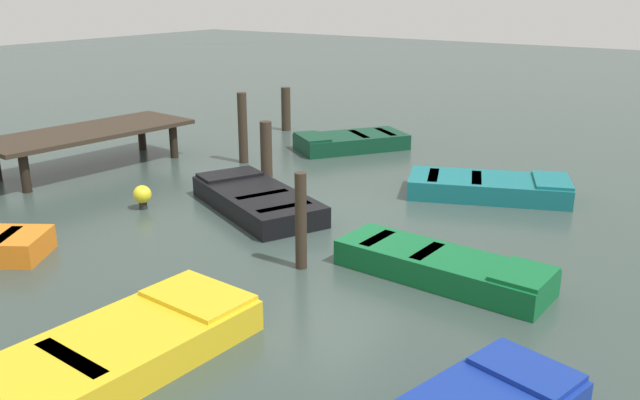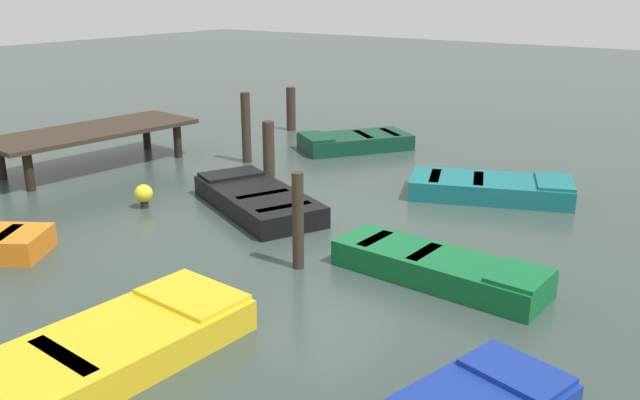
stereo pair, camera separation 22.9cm
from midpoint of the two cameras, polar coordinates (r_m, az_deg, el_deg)
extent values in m
plane|color=#33423D|center=(12.75, 0.51, -1.50)|extent=(80.00, 80.00, 0.00)
cube|color=#33281E|center=(16.90, -18.50, 5.62)|extent=(5.07, 2.44, 0.10)
cylinder|color=black|center=(18.58, -14.26, 5.54)|extent=(0.20, 0.20, 0.85)
cylinder|color=black|center=(17.50, -11.69, 4.98)|extent=(0.20, 0.20, 0.85)
cylinder|color=black|center=(16.75, -25.28, 3.04)|extent=(0.20, 0.20, 0.85)
cylinder|color=black|center=(15.54, -23.22, 2.25)|extent=(0.20, 0.20, 0.85)
cube|color=#0C3823|center=(18.03, 3.41, 4.97)|extent=(3.15, 2.76, 0.40)
cube|color=maroon|center=(18.00, 3.41, 5.40)|extent=(2.62, 2.27, 0.04)
cube|color=#0C3823|center=(17.58, 0.03, 5.42)|extent=(1.22, 1.37, 0.06)
cube|color=maroon|center=(18.08, 4.05, 5.57)|extent=(0.77, 0.99, 0.04)
cube|color=maroon|center=(18.41, 6.32, 5.73)|extent=(0.77, 0.99, 0.04)
cube|color=#0F602D|center=(10.22, 10.66, -5.71)|extent=(1.20, 3.29, 0.40)
cube|color=orange|center=(10.16, 10.71, -4.99)|extent=(0.94, 2.80, 0.04)
cube|color=#0F602D|center=(9.67, 17.40, -6.17)|extent=(0.96, 0.76, 0.06)
cube|color=#B06E1E|center=(10.25, 9.52, -4.47)|extent=(0.81, 0.24, 0.04)
cube|color=#B06E1E|center=(10.67, 5.33, -3.37)|extent=(0.81, 0.24, 0.04)
cube|color=black|center=(13.15, -4.87, -0.02)|extent=(2.61, 3.53, 0.40)
cube|color=gray|center=(13.11, -4.88, 0.56)|extent=(2.13, 2.96, 0.04)
cube|color=black|center=(14.19, -7.11, 2.22)|extent=(1.44, 1.17, 0.06)
cube|color=#776E5D|center=(12.89, -4.42, 0.45)|extent=(1.07, 0.63, 0.04)
cube|color=#776E5D|center=(12.13, -2.56, -0.65)|extent=(1.07, 0.63, 0.04)
cube|color=navy|center=(7.45, 17.27, -13.77)|extent=(0.89, 1.17, 0.06)
cube|color=#14666B|center=(14.35, 14.73, 0.98)|extent=(2.47, 3.52, 0.40)
cube|color=beige|center=(14.32, 14.78, 1.52)|extent=(2.01, 2.96, 0.04)
cube|color=#14666B|center=(14.38, 19.84, 1.48)|extent=(1.41, 1.12, 0.06)
cube|color=#9B9789|center=(14.30, 13.82, 1.74)|extent=(1.07, 0.58, 0.04)
cube|color=#9B9789|center=(14.32, 10.25, 2.00)|extent=(1.07, 0.58, 0.04)
cube|color=black|center=(11.97, -24.65, -2.60)|extent=(0.77, 0.59, 0.04)
cube|color=gold|center=(8.16, -18.39, -12.80)|extent=(4.04, 1.71, 0.40)
cube|color=#4C3319|center=(8.09, -18.49, -11.95)|extent=(3.43, 1.35, 0.04)
cube|color=gold|center=(8.84, -10.13, -7.93)|extent=(0.95, 1.37, 0.06)
cube|color=#42301E|center=(7.94, -20.34, -12.41)|extent=(0.27, 1.15, 0.04)
cylinder|color=#33281E|center=(10.27, -1.26, -1.81)|extent=(0.18, 0.18, 1.55)
cylinder|color=#33281E|center=(20.36, -2.17, 7.78)|extent=(0.28, 0.28, 1.30)
cylinder|color=#33281E|center=(15.36, -3.98, 4.35)|extent=(0.27, 0.27, 1.29)
cylinder|color=#33281E|center=(16.63, -5.93, 6.16)|extent=(0.23, 0.23, 1.74)
cylinder|color=#262626|center=(13.70, -14.28, -0.40)|extent=(0.16, 0.16, 0.12)
sphere|color=yellow|center=(13.63, -14.36, 0.55)|extent=(0.36, 0.36, 0.36)
camera|label=1|loc=(0.11, -89.48, 0.17)|focal=37.49mm
camera|label=2|loc=(0.11, 90.52, -0.17)|focal=37.49mm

